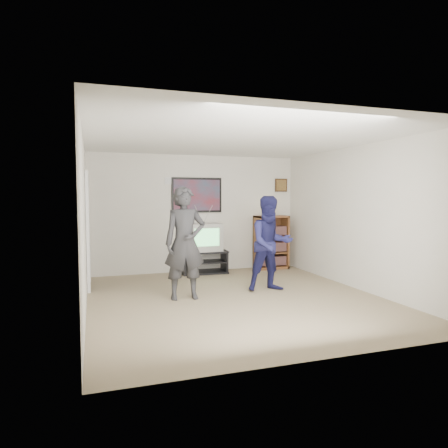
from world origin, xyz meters
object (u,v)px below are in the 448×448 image
person_tall (185,243)px  person_short (271,244)px  bookshelf (271,242)px  crt_television (203,237)px  media_stand (204,262)px

person_tall → person_short: size_ratio=1.09×
person_short → bookshelf: bearing=66.2°
crt_television → person_tall: size_ratio=0.39×
person_short → media_stand: bearing=110.8°
crt_television → bookshelf: (1.60, 0.05, -0.17)m
media_stand → person_tall: person_tall is taller
media_stand → person_short: person_short is taller
media_stand → crt_television: size_ratio=1.43×
media_stand → crt_television: 0.53m
media_stand → person_tall: bearing=-110.6°
person_tall → person_short: person_tall is taller
media_stand → crt_television: crt_television is taller
bookshelf → person_tall: bearing=-140.3°
media_stand → person_short: bearing=-67.8°
media_stand → bookshelf: size_ratio=0.82×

